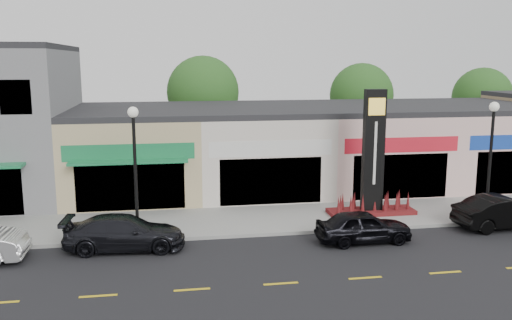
% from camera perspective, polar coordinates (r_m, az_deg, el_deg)
% --- Properties ---
extents(ground, '(120.00, 120.00, 0.00)m').
position_cam_1_polar(ground, '(22.29, 8.66, -9.24)').
color(ground, black).
rests_on(ground, ground).
extents(sidewalk, '(52.00, 4.30, 0.15)m').
position_cam_1_polar(sidewalk, '(26.23, 5.72, -5.97)').
color(sidewalk, gray).
rests_on(sidewalk, ground).
extents(curb, '(52.00, 0.20, 0.15)m').
position_cam_1_polar(curb, '(24.16, 7.12, -7.44)').
color(curb, gray).
rests_on(curb, ground).
extents(shop_beige, '(7.00, 10.85, 4.80)m').
position_cam_1_polar(shop_beige, '(31.84, -12.61, 1.03)').
color(shop_beige, tan).
rests_on(shop_beige, ground).
extents(shop_cream, '(7.00, 10.01, 4.80)m').
position_cam_1_polar(shop_cream, '(32.22, -0.08, 1.39)').
color(shop_cream, beige).
rests_on(shop_cream, ground).
extents(shop_pink_w, '(7.00, 10.01, 4.80)m').
position_cam_1_polar(shop_pink_w, '(34.05, 11.63, 1.66)').
color(shop_pink_w, beige).
rests_on(shop_pink_w, ground).
extents(shop_pink_e, '(7.00, 10.01, 4.80)m').
position_cam_1_polar(shop_pink_e, '(37.13, 21.78, 1.84)').
color(shop_pink_e, beige).
rests_on(shop_pink_e, ground).
extents(tree_rear_west, '(5.20, 5.20, 7.83)m').
position_cam_1_polar(tree_rear_west, '(39.58, -5.59, 7.13)').
color(tree_rear_west, '#382619').
rests_on(tree_rear_west, ground).
extents(tree_rear_mid, '(4.80, 4.80, 7.29)m').
position_cam_1_polar(tree_rear_mid, '(42.14, 11.04, 6.72)').
color(tree_rear_mid, '#382619').
rests_on(tree_rear_mid, ground).
extents(tree_rear_east, '(4.60, 4.60, 6.94)m').
position_cam_1_polar(tree_rear_east, '(46.59, 22.71, 6.13)').
color(tree_rear_east, '#382619').
rests_on(tree_rear_east, ground).
extents(lamp_west_near, '(0.44, 0.44, 5.47)m').
position_cam_1_polar(lamp_west_near, '(22.81, -12.63, 0.13)').
color(lamp_west_near, black).
rests_on(lamp_west_near, sidewalk).
extents(lamp_east_near, '(0.44, 0.44, 5.47)m').
position_cam_1_polar(lamp_east_near, '(27.08, 23.50, 1.11)').
color(lamp_east_near, black).
rests_on(lamp_east_near, sidewalk).
extents(pylon_sign, '(4.20, 1.30, 6.00)m').
position_cam_1_polar(pylon_sign, '(26.49, 12.17, -1.09)').
color(pylon_sign, '#4F0D1B').
rests_on(pylon_sign, sidewalk).
extents(car_dark_sedan, '(2.27, 4.89, 1.38)m').
position_cam_1_polar(car_dark_sedan, '(22.41, -13.66, -7.44)').
color(car_dark_sedan, black).
rests_on(car_dark_sedan, ground).
extents(car_black_sedan, '(1.68, 3.98, 1.35)m').
position_cam_1_polar(car_black_sedan, '(23.06, 11.24, -6.88)').
color(car_black_sedan, black).
rests_on(car_black_sedan, ground).
extents(car_black_conv, '(1.85, 4.59, 1.48)m').
position_cam_1_polar(car_black_conv, '(26.87, 24.67, -5.02)').
color(car_black_conv, black).
rests_on(car_black_conv, ground).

